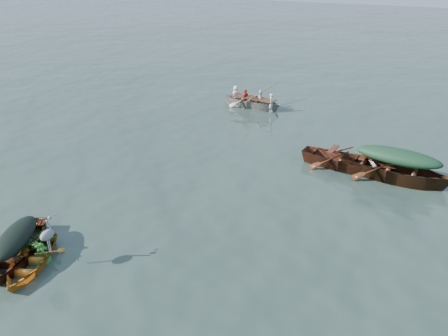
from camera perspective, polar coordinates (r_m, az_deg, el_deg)
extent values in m
plane|color=#30443B|center=(12.18, -6.48, -8.16)|extent=(140.00, 140.00, 0.00)
imported|color=orange|center=(11.80, -23.90, -11.78)|extent=(2.12, 2.91, 0.69)
imported|color=#441D10|center=(12.28, -25.07, -10.44)|extent=(2.75, 3.67, 0.85)
imported|color=#452610|center=(15.79, 21.32, -1.52)|extent=(5.09, 1.92, 1.20)
imported|color=maroon|center=(16.08, 15.69, -0.17)|extent=(4.66, 1.80, 1.08)
imported|color=beige|center=(22.13, 3.78, 7.85)|extent=(4.30, 1.63, 1.00)
ellipsoid|color=black|center=(11.95, -25.62, -7.99)|extent=(1.51, 2.02, 0.40)
ellipsoid|color=#1A3F29|center=(15.44, 21.82, 1.33)|extent=(2.80, 1.06, 0.52)
imported|color=#1E5E18|center=(11.83, -23.19, -7.73)|extent=(1.00, 1.10, 0.60)
imported|color=silver|center=(21.88, 3.85, 10.04)|extent=(3.03, 1.39, 0.76)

